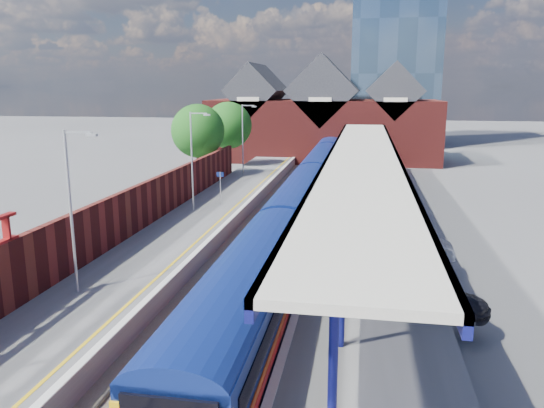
{
  "coord_description": "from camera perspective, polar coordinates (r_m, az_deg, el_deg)",
  "views": [
    {
      "loc": [
        5.56,
        -13.87,
        9.7
      ],
      "look_at": [
        0.04,
        17.69,
        2.6
      ],
      "focal_mm": 35.0,
      "sensor_mm": 36.0,
      "label": 1
    }
  ],
  "objects": [
    {
      "name": "canopy",
      "position": [
        36.1,
        9.76,
        5.24
      ],
      "size": [
        4.5,
        52.0,
        4.48
      ],
      "color": "navy",
      "rests_on": "right_platform"
    },
    {
      "name": "parked_car_silver",
      "position": [
        28.32,
        14.7,
        -4.31
      ],
      "size": [
        4.37,
        1.71,
        1.42
      ],
      "primitive_type": "imported",
      "rotation": [
        0.0,
        0.0,
        1.52
      ],
      "color": "#B3B3B8",
      "rests_on": "right_platform"
    },
    {
      "name": "coping_right",
      "position": [
        35.05,
        5.67,
        -1.9
      ],
      "size": [
        0.3,
        76.0,
        0.05
      ],
      "primitive_type": "cube",
      "color": "silver",
      "rests_on": "right_platform"
    },
    {
      "name": "yellow_line",
      "position": [
        36.19,
        -5.29,
        -1.46
      ],
      "size": [
        0.14,
        76.0,
        0.01
      ],
      "primitive_type": "cube",
      "color": "yellow",
      "rests_on": "left_platform"
    },
    {
      "name": "tree_near",
      "position": [
        52.44,
        -7.85,
        7.62
      ],
      "size": [
        5.2,
        5.2,
        8.1
      ],
      "color": "#382314",
      "rests_on": "ground"
    },
    {
      "name": "brick_wall",
      "position": [
        31.47,
        -16.12,
        -1.32
      ],
      "size": [
        0.35,
        50.0,
        3.86
      ],
      "color": "#5A1917",
      "rests_on": "left_platform"
    },
    {
      "name": "train",
      "position": [
        43.6,
        4.42,
        2.45
      ],
      "size": [
        2.87,
        65.9,
        3.45
      ],
      "color": "navy",
      "rests_on": "ground"
    },
    {
      "name": "station_building",
      "position": [
        72.21,
        5.56,
        9.06
      ],
      "size": [
        30.0,
        12.12,
        13.78
      ],
      "color": "#5A1917",
      "rests_on": "ground"
    },
    {
      "name": "parked_car_dark",
      "position": [
        22.14,
        17.07,
        -9.5
      ],
      "size": [
        4.54,
        2.93,
        1.23
      ],
      "primitive_type": "imported",
      "rotation": [
        0.0,
        0.0,
        1.26
      ],
      "color": "black",
      "rests_on": "right_platform"
    },
    {
      "name": "platform_sign",
      "position": [
        39.94,
        -5.58,
        2.33
      ],
      "size": [
        0.55,
        0.08,
        2.5
      ],
      "color": "#A5A8AA",
      "rests_on": "left_platform"
    },
    {
      "name": "parked_car_blue",
      "position": [
        33.85,
        11.08,
        -1.65
      ],
      "size": [
        4.37,
        2.73,
        1.13
      ],
      "primitive_type": "imported",
      "rotation": [
        0.0,
        0.0,
        1.8
      ],
      "color": "navy",
      "rests_on": "right_platform"
    },
    {
      "name": "ballast_bed",
      "position": [
        35.66,
        0.58,
        -3.24
      ],
      "size": [
        6.0,
        76.0,
        0.06
      ],
      "primitive_type": "cube",
      "color": "#473D33",
      "rests_on": "ground"
    },
    {
      "name": "coping_left",
      "position": [
        36.03,
        -4.37,
        -1.47
      ],
      "size": [
        0.3,
        76.0,
        0.05
      ],
      "primitive_type": "cube",
      "color": "silver",
      "rests_on": "left_platform"
    },
    {
      "name": "tree_far",
      "position": [
        59.83,
        -4.58,
        8.29
      ],
      "size": [
        5.2,
        5.2,
        8.1
      ],
      "color": "#382314",
      "rests_on": "ground"
    },
    {
      "name": "rails",
      "position": [
        35.64,
        0.58,
        -3.1
      ],
      "size": [
        4.51,
        76.0,
        0.14
      ],
      "color": "slate",
      "rests_on": "ground"
    },
    {
      "name": "left_platform",
      "position": [
        36.8,
        -7.91,
        -2.1
      ],
      "size": [
        5.0,
        76.0,
        1.0
      ],
      "primitive_type": "cube",
      "color": "#565659",
      "rests_on": "ground"
    },
    {
      "name": "lamp_post_d",
      "position": [
        53.43,
        -3.04,
        7.42
      ],
      "size": [
        1.48,
        0.18,
        7.0
      ],
      "color": "#A5A8AA",
      "rests_on": "left_platform"
    },
    {
      "name": "right_platform",
      "position": [
        35.1,
        10.3,
        -2.91
      ],
      "size": [
        6.0,
        76.0,
        1.0
      ],
      "primitive_type": "cube",
      "color": "#565659",
      "rests_on": "ground"
    },
    {
      "name": "lamp_post_b",
      "position": [
        23.65,
        -20.6,
        0.2
      ],
      "size": [
        1.48,
        0.18,
        7.0
      ],
      "color": "#A5A8AA",
      "rests_on": "left_platform"
    },
    {
      "name": "lamp_post_c",
      "position": [
        38.09,
        -8.44,
        5.26
      ],
      "size": [
        1.48,
        0.18,
        7.0
      ],
      "color": "#A5A8AA",
      "rests_on": "left_platform"
    },
    {
      "name": "ground",
      "position": [
        45.27,
        2.63,
        0.11
      ],
      "size": [
        240.0,
        240.0,
        0.0
      ],
      "primitive_type": "plane",
      "color": "#5B5B5E",
      "rests_on": "ground"
    },
    {
      "name": "glass_tower",
      "position": [
        94.56,
        13.25,
        18.56
      ],
      "size": [
        14.2,
        14.2,
        40.3
      ],
      "color": "slate",
      "rests_on": "ground"
    }
  ]
}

